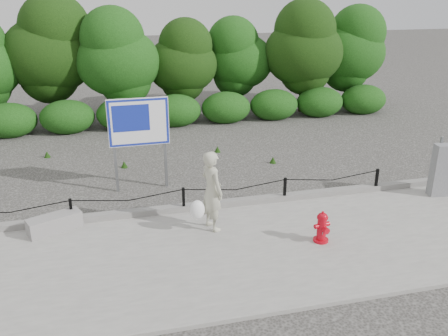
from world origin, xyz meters
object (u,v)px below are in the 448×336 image
concrete_block (55,223)px  utility_cabinet (442,170)px  pedestrian (211,192)px  advertising_sign (139,126)px  fire_hydrant (322,227)px

concrete_block → utility_cabinet: bearing=-2.2°
pedestrian → advertising_sign: (-1.26, 2.70, 0.78)m
fire_hydrant → advertising_sign: 5.23m
concrete_block → pedestrian: bearing=-12.3°
fire_hydrant → concrete_block: size_ratio=0.60×
fire_hydrant → utility_cabinet: size_ratio=0.46×
advertising_sign → fire_hydrant: bearing=-49.7°
concrete_block → utility_cabinet: 9.27m
concrete_block → advertising_sign: bearing=44.3°
pedestrian → concrete_block: (-3.29, 0.72, -0.68)m
fire_hydrant → concrete_block: 5.67m
pedestrian → concrete_block: size_ratio=1.58×
fire_hydrant → advertising_sign: size_ratio=0.28×
pedestrian → utility_cabinet: 5.97m
fire_hydrant → pedestrian: size_ratio=0.38×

